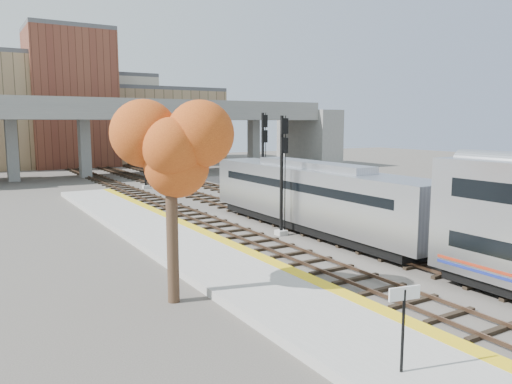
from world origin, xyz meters
TOP-DOWN VIEW (x-y plane):
  - ground at (0.00, 0.00)m, footprint 160.00×160.00m
  - platform at (-7.25, 0.00)m, footprint 4.50×60.00m
  - yellow_strip at (-5.35, 0.00)m, footprint 0.70×60.00m
  - tracks at (0.93, 12.50)m, footprint 10.70×95.00m
  - overpass at (4.92, 45.00)m, footprint 54.00×12.00m
  - buildings_far at (1.26, 66.57)m, footprint 43.00×21.00m
  - parking_lot at (14.00, 28.00)m, footprint 14.00×18.00m
  - locomotive at (1.00, 6.08)m, footprint 3.02×19.05m
  - signal_mast_near at (-1.10, 6.24)m, footprint 0.60×0.64m
  - signal_mast_mid at (3.00, 14.96)m, footprint 0.60×0.64m
  - signal_mast_far at (-1.10, 31.05)m, footprint 0.60×0.64m
  - station_sign at (-8.04, -9.56)m, footprint 0.89×0.24m
  - tree at (-10.81, -0.90)m, footprint 3.60×3.60m
  - car_a at (11.94, 25.87)m, footprint 1.70×3.50m
  - car_b at (13.04, 25.94)m, footprint 1.39×3.60m
  - car_c at (18.00, 30.02)m, footprint 3.26×4.72m

SIDE VIEW (x-z plane):
  - ground at x=0.00m, z-range 0.00..0.00m
  - parking_lot at x=14.00m, z-range 0.00..0.04m
  - tracks at x=0.93m, z-range -0.05..0.20m
  - platform at x=-7.25m, z-range 0.00..0.35m
  - yellow_strip at x=-5.35m, z-range 0.35..0.36m
  - car_a at x=11.94m, z-range 0.04..1.19m
  - car_b at x=13.04m, z-range 0.04..1.21m
  - car_c at x=18.00m, z-range 0.04..1.31m
  - station_sign at x=-8.04m, z-range 0.84..3.12m
  - locomotive at x=1.00m, z-range 0.23..4.33m
  - signal_mast_far at x=-1.10m, z-range -0.02..7.05m
  - signal_mast_near at x=-1.10m, z-range -0.02..7.07m
  - signal_mast_mid at x=3.00m, z-range 0.04..7.47m
  - tree at x=-10.81m, z-range 1.86..9.53m
  - overpass at x=4.92m, z-range 1.06..10.56m
  - buildings_far at x=1.26m, z-range -2.42..18.18m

